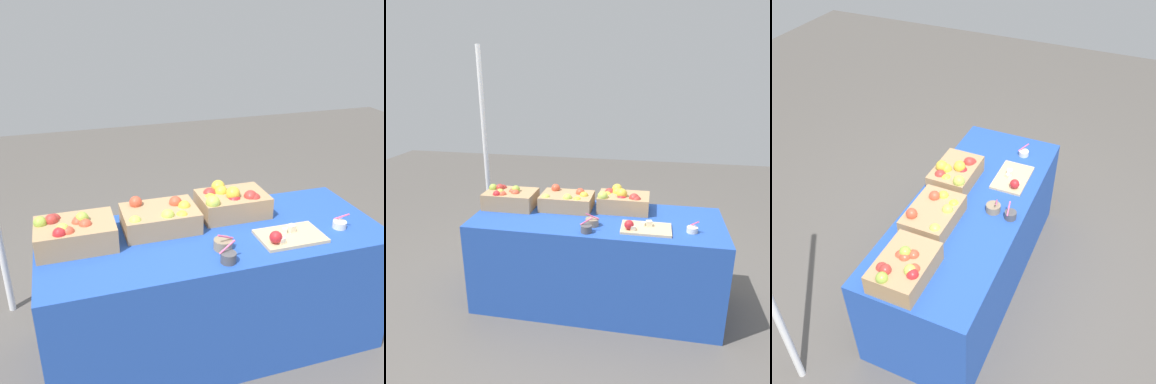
% 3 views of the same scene
% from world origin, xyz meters
% --- Properties ---
extents(ground_plane, '(10.00, 10.00, 0.00)m').
position_xyz_m(ground_plane, '(0.00, 0.00, 0.00)').
color(ground_plane, '#56514C').
extents(table, '(1.90, 0.76, 0.74)m').
position_xyz_m(table, '(0.00, 0.00, 0.37)').
color(table, '#234CAD').
rests_on(table, ground_plane).
extents(apple_crate_left, '(0.41, 0.29, 0.18)m').
position_xyz_m(apple_crate_left, '(-0.74, 0.09, 0.82)').
color(apple_crate_left, tan).
rests_on(apple_crate_left, table).
extents(apple_crate_middle, '(0.42, 0.29, 0.17)m').
position_xyz_m(apple_crate_middle, '(-0.27, 0.14, 0.81)').
color(apple_crate_middle, tan).
rests_on(apple_crate_middle, table).
extents(apple_crate_right, '(0.40, 0.28, 0.19)m').
position_xyz_m(apple_crate_right, '(0.17, 0.19, 0.82)').
color(apple_crate_right, tan).
rests_on(apple_crate_right, table).
extents(cutting_board_front, '(0.35, 0.23, 0.09)m').
position_xyz_m(cutting_board_front, '(0.36, -0.18, 0.76)').
color(cutting_board_front, '#D1B284').
rests_on(cutting_board_front, table).
extents(sample_bowl_near, '(0.08, 0.08, 0.10)m').
position_xyz_m(sample_bowl_near, '(0.70, -0.15, 0.76)').
color(sample_bowl_near, silver).
rests_on(sample_bowl_near, table).
extents(sample_bowl_mid, '(0.09, 0.08, 0.11)m').
position_xyz_m(sample_bowl_mid, '(-0.03, -0.30, 0.77)').
color(sample_bowl_mid, '#4C4C51').
rests_on(sample_bowl_mid, table).
extents(sample_bowl_far, '(0.10, 0.10, 0.11)m').
position_xyz_m(sample_bowl_far, '(-0.01, -0.17, 0.77)').
color(sample_bowl_far, gray).
rests_on(sample_bowl_far, table).
extents(tent_pole, '(0.04, 0.04, 2.03)m').
position_xyz_m(tent_pole, '(-1.19, 0.66, 1.02)').
color(tent_pole, white).
rests_on(tent_pole, ground_plane).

